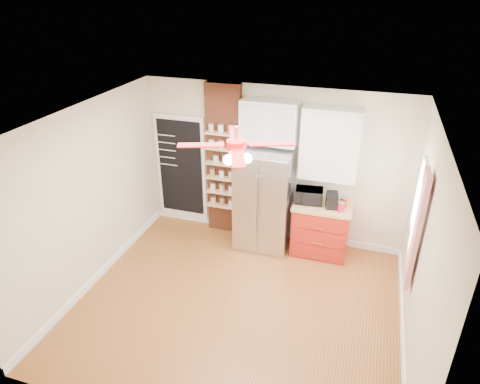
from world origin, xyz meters
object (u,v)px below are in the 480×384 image
(red_cabinet, at_px, (321,229))
(pantry_jar_oats, at_px, (216,159))
(toaster_oven, at_px, (309,196))
(canister_left, at_px, (341,207))
(coffee_maker, at_px, (332,200))
(ceiling_fan, at_px, (237,145))
(fridge, at_px, (264,199))

(red_cabinet, relative_size, pantry_jar_oats, 7.44)
(toaster_oven, xyz_separation_m, canister_left, (0.53, -0.14, -0.05))
(red_cabinet, bearing_deg, coffee_maker, -18.86)
(coffee_maker, bearing_deg, toaster_oven, 158.97)
(toaster_oven, height_order, pantry_jar_oats, pantry_jar_oats)
(ceiling_fan, height_order, coffee_maker, ceiling_fan)
(red_cabinet, relative_size, coffee_maker, 3.60)
(fridge, distance_m, canister_left, 1.27)
(coffee_maker, height_order, pantry_jar_oats, pantry_jar_oats)
(canister_left, distance_m, pantry_jar_oats, 2.21)
(ceiling_fan, bearing_deg, fridge, 91.76)
(fridge, relative_size, red_cabinet, 1.86)
(canister_left, xyz_separation_m, pantry_jar_oats, (-2.16, 0.20, 0.47))
(ceiling_fan, bearing_deg, toaster_oven, 68.26)
(ceiling_fan, distance_m, toaster_oven, 2.31)
(red_cabinet, height_order, coffee_maker, coffee_maker)
(canister_left, bearing_deg, red_cabinet, 158.63)
(red_cabinet, relative_size, toaster_oven, 2.15)
(ceiling_fan, relative_size, toaster_oven, 3.21)
(toaster_oven, height_order, coffee_maker, coffee_maker)
(fridge, relative_size, ceiling_fan, 1.25)
(coffee_maker, bearing_deg, pantry_jar_oats, 165.23)
(toaster_oven, relative_size, pantry_jar_oats, 3.46)
(red_cabinet, relative_size, canister_left, 6.73)
(pantry_jar_oats, bearing_deg, toaster_oven, -2.27)
(toaster_oven, distance_m, canister_left, 0.55)
(red_cabinet, xyz_separation_m, toaster_oven, (-0.24, 0.02, 0.57))
(ceiling_fan, height_order, canister_left, ceiling_fan)
(canister_left, relative_size, pantry_jar_oats, 1.11)
(ceiling_fan, xyz_separation_m, canister_left, (1.21, 1.57, -1.45))
(toaster_oven, distance_m, coffee_maker, 0.38)
(coffee_maker, relative_size, pantry_jar_oats, 2.07)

